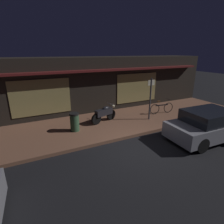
{
  "coord_description": "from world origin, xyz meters",
  "views": [
    {
      "loc": [
        -4.09,
        -5.63,
        3.93
      ],
      "look_at": [
        -0.08,
        2.4,
        0.95
      ],
      "focal_mm": 29.24,
      "sensor_mm": 36.0,
      "label": 1
    }
  ],
  "objects": [
    {
      "name": "bicycle_parked",
      "position": [
        3.73,
        2.91,
        0.51
      ],
      "size": [
        1.65,
        0.42,
        0.91
      ],
      "color": "black",
      "rests_on": "sidewalk_slab"
    },
    {
      "name": "sidewalk_slab",
      "position": [
        0.0,
        3.0,
        0.07
      ],
      "size": [
        18.0,
        4.0,
        0.15
      ],
      "primitive_type": "cube",
      "color": "brown",
      "rests_on": "ground_plane"
    },
    {
      "name": "parked_car_far",
      "position": [
        3.46,
        -0.64,
        0.7
      ],
      "size": [
        4.17,
        1.93,
        1.42
      ],
      "color": "black",
      "rests_on": "ground_plane"
    },
    {
      "name": "storefront_building",
      "position": [
        0.0,
        6.39,
        1.8
      ],
      "size": [
        18.0,
        3.3,
        3.6
      ],
      "color": "black",
      "rests_on": "ground_plane"
    },
    {
      "name": "sign_post",
      "position": [
        2.36,
        2.4,
        1.51
      ],
      "size": [
        0.44,
        0.09,
        2.4
      ],
      "color": "#47474C",
      "rests_on": "sidewalk_slab"
    },
    {
      "name": "trash_bin",
      "position": [
        -1.99,
        2.73,
        0.62
      ],
      "size": [
        0.48,
        0.48,
        0.93
      ],
      "color": "#2D4C33",
      "rests_on": "sidewalk_slab"
    },
    {
      "name": "motorcycle",
      "position": [
        -0.16,
        3.19,
        0.65
      ],
      "size": [
        1.66,
        0.73,
        0.97
      ],
      "color": "black",
      "rests_on": "sidewalk_slab"
    },
    {
      "name": "ground_plane",
      "position": [
        0.0,
        0.0,
        0.0
      ],
      "size": [
        60.0,
        60.0,
        0.0
      ],
      "primitive_type": "plane",
      "color": "black"
    }
  ]
}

